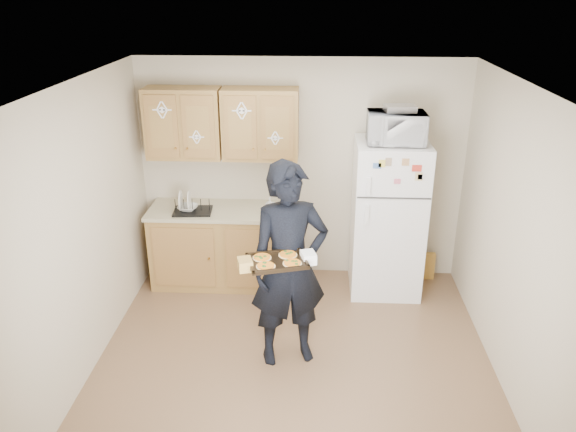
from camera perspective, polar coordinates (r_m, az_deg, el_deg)
The scene contains 23 objects.
floor at distance 5.30m, azimuth 0.60°, elevation -14.68°, with size 3.60×3.60×0.00m, color brown.
ceiling at distance 4.27m, azimuth 0.74°, elevation 13.04°, with size 3.60×3.60×0.00m, color silver.
wall_back at distance 6.32m, azimuth 1.35°, elevation 4.59°, with size 3.60×0.04×2.50m, color beige.
wall_front at distance 3.11m, azimuth -0.79°, elevation -16.52°, with size 3.60×0.04×2.50m, color beige.
wall_left at distance 5.04m, azimuth -20.25°, elevation -1.74°, with size 0.04×3.60×2.50m, color beige.
wall_right at distance 4.92m, azimuth 22.12°, elevation -2.64°, with size 0.04×3.60×2.50m, color beige.
refrigerator at distance 6.16m, azimuth 10.07°, elevation -0.24°, with size 0.75×0.70×1.70m, color white.
base_cabinet at distance 6.41m, azimuth -6.44°, elevation -3.19°, with size 1.60×0.60×0.86m, color olive.
countertop at distance 6.23m, azimuth -6.62°, elevation 0.53°, with size 1.64×0.64×0.04m, color #B8AF8E.
upper_cab_left at distance 6.15m, azimuth -10.54°, elevation 9.26°, with size 0.80×0.33×0.75m, color olive.
upper_cab_right at distance 6.01m, azimuth -2.81°, elevation 9.31°, with size 0.80×0.33×0.75m, color olive.
cereal_box at distance 6.75m, azimuth 13.80°, elevation -4.93°, with size 0.20×0.07×0.32m, color gold.
person at distance 4.88m, azimuth 0.14°, elevation -5.11°, with size 0.68×0.45×1.88m, color black.
baking_tray at distance 4.54m, azimuth -1.12°, elevation -4.69°, with size 0.46×0.34×0.04m, color black.
pizza_front_left at distance 4.45m, azimuth -2.28°, elevation -5.08°, with size 0.15×0.15×0.02m, color orange.
pizza_front_right at distance 4.49m, azimuth 0.44°, elevation -4.78°, with size 0.15×0.15×0.02m, color orange.
pizza_back_left at distance 4.58m, azimuth -2.66°, elevation -4.20°, with size 0.15×0.15×0.02m, color orange.
pizza_back_right at distance 4.62m, azimuth -0.02°, elevation -3.92°, with size 0.15×0.15×0.02m, color orange.
microwave at distance 5.80m, azimuth 10.91°, elevation 8.78°, with size 0.58×0.39×0.32m, color white.
foil_pan at distance 5.79m, azimuth 11.31°, elevation 10.68°, with size 0.30×0.21×0.06m, color silver.
dish_rack at distance 6.16m, azimuth -9.69°, elevation 1.11°, with size 0.41×0.31×0.16m, color black.
bowl at distance 6.19m, azimuth -10.14°, elevation 0.82°, with size 0.21×0.21×0.05m, color silver.
soap_bottle at distance 6.02m, azimuth -1.86°, elevation 1.04°, with size 0.08×0.09×0.18m, color white.
Camera 1 is at (0.17, -4.20, 3.22)m, focal length 35.00 mm.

